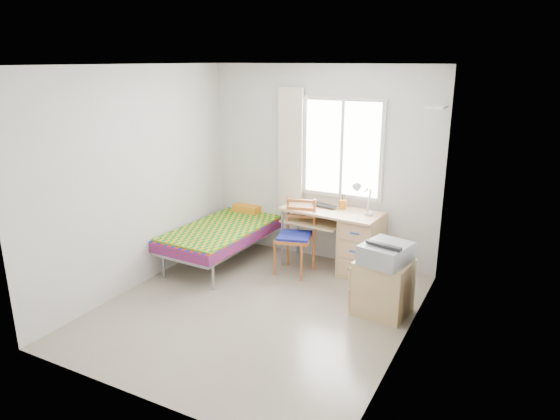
% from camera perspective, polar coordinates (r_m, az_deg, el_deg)
% --- Properties ---
extents(floor, '(3.50, 3.50, 0.00)m').
position_cam_1_polar(floor, '(5.64, -2.70, -11.19)').
color(floor, '#BCAD93').
rests_on(floor, ground).
extents(ceiling, '(3.50, 3.50, 0.00)m').
position_cam_1_polar(ceiling, '(4.98, -3.12, 16.25)').
color(ceiling, white).
rests_on(ceiling, wall_back).
extents(wall_back, '(3.20, 0.00, 3.20)m').
position_cam_1_polar(wall_back, '(6.69, 4.71, 5.14)').
color(wall_back, silver).
rests_on(wall_back, ground).
extents(wall_left, '(0.00, 3.50, 3.50)m').
position_cam_1_polar(wall_left, '(6.10, -16.01, 3.41)').
color(wall_left, silver).
rests_on(wall_left, ground).
extents(wall_right, '(0.00, 3.50, 3.50)m').
position_cam_1_polar(wall_right, '(4.59, 14.62, -0.81)').
color(wall_right, silver).
rests_on(wall_right, ground).
extents(window, '(1.10, 0.04, 1.30)m').
position_cam_1_polar(window, '(6.51, 7.13, 6.99)').
color(window, white).
rests_on(window, wall_back).
extents(curtain, '(0.35, 0.05, 1.70)m').
position_cam_1_polar(curtain, '(6.77, 1.21, 6.63)').
color(curtain, '#F6E4CB').
rests_on(curtain, wall_back).
extents(floating_shelf, '(0.20, 0.32, 0.03)m').
position_cam_1_polar(floating_shelf, '(5.81, 17.44, 11.16)').
color(floating_shelf, white).
rests_on(floating_shelf, wall_right).
extents(bed, '(1.02, 2.04, 0.87)m').
position_cam_1_polar(bed, '(6.88, -5.75, -2.13)').
color(bed, gray).
rests_on(bed, floor).
extents(desk, '(1.32, 0.69, 0.80)m').
position_cam_1_polar(desk, '(6.43, 8.70, -3.52)').
color(desk, tan).
rests_on(desk, floor).
extents(chair, '(0.52, 0.52, 0.97)m').
position_cam_1_polar(chair, '(6.36, 1.93, -2.51)').
color(chair, '#AE5521').
rests_on(chair, floor).
extents(cabinet, '(0.61, 0.55, 0.60)m').
position_cam_1_polar(cabinet, '(5.54, 11.64, -8.61)').
color(cabinet, tan).
rests_on(cabinet, floor).
extents(printer, '(0.53, 0.59, 0.22)m').
position_cam_1_polar(printer, '(5.35, 12.02, -4.79)').
color(printer, gray).
rests_on(printer, cabinet).
extents(laptop, '(0.39, 0.30, 0.03)m').
position_cam_1_polar(laptop, '(6.51, 4.90, 0.37)').
color(laptop, black).
rests_on(laptop, desk).
extents(pen_cup, '(0.09, 0.09, 0.11)m').
position_cam_1_polar(pen_cup, '(6.49, 7.19, 0.64)').
color(pen_cup, orange).
rests_on(pen_cup, desk).
extents(task_lamp, '(0.23, 0.33, 0.43)m').
position_cam_1_polar(task_lamp, '(6.13, 9.28, 1.65)').
color(task_lamp, white).
rests_on(task_lamp, desk).
extents(book, '(0.25, 0.29, 0.02)m').
position_cam_1_polar(book, '(6.57, 4.56, -1.47)').
color(book, gray).
rests_on(book, desk).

